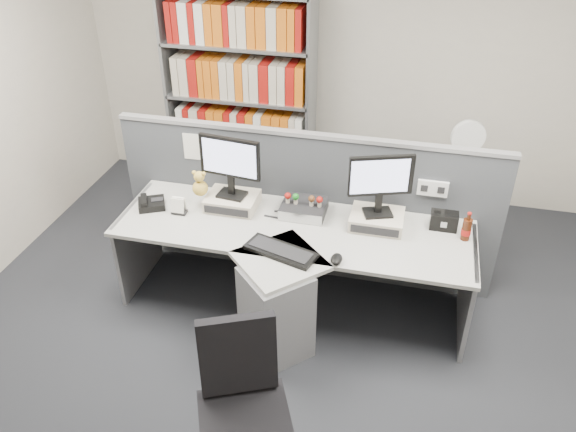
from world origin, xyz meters
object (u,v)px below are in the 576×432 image
(monitor_right, at_px, (381,180))
(keyboard, at_px, (281,251))
(monitor_left, at_px, (230,162))
(speaker, at_px, (444,221))
(filing_cabinet, at_px, (455,207))
(desk_fan, at_px, (467,140))
(desk_phone, at_px, (151,203))
(desk, at_px, (286,274))
(cola_bottle, at_px, (466,229))
(office_chair, at_px, (243,406))
(desktop_pc, at_px, (304,208))
(desk_calendar, at_px, (179,207))
(shelving_unit, at_px, (241,101))
(mouse, at_px, (336,259))

(monitor_right, height_order, keyboard, monitor_right)
(monitor_left, bearing_deg, monitor_right, 0.00)
(speaker, bearing_deg, monitor_right, -170.78)
(filing_cabinet, height_order, desk_fan, desk_fan)
(monitor_left, xyz_separation_m, filing_cabinet, (1.72, 1.02, -0.76))
(monitor_right, xyz_separation_m, keyboard, (-0.60, -0.49, -0.36))
(monitor_left, height_order, desk_phone, monitor_left)
(speaker, bearing_deg, desk, -156.45)
(monitor_left, relative_size, filing_cabinet, 0.68)
(desk, distance_m, cola_bottle, 1.31)
(desk_phone, relative_size, cola_bottle, 1.16)
(office_chair, bearing_deg, cola_bottle, 54.50)
(desktop_pc, distance_m, desk_calendar, 0.94)
(shelving_unit, bearing_deg, office_chair, -72.68)
(keyboard, relative_size, mouse, 4.32)
(desk, xyz_separation_m, speaker, (1.06, 0.46, 0.33))
(desk_fan, xyz_separation_m, office_chair, (-1.14, -2.65, -0.46))
(desk_fan, height_order, office_chair, desk_fan)
(desk, xyz_separation_m, desk_fan, (1.20, 1.40, 0.54))
(desk_phone, bearing_deg, cola_bottle, 2.98)
(office_chair, bearing_deg, shelving_unit, 107.32)
(desk, height_order, desk_fan, desk_fan)
(monitor_right, xyz_separation_m, cola_bottle, (0.62, -0.03, -0.30))
(desk_phone, relative_size, desk_fan, 0.53)
(cola_bottle, bearing_deg, desk, -163.55)
(desk, relative_size, shelving_unit, 1.30)
(desktop_pc, relative_size, mouse, 2.66)
(desktop_pc, xyz_separation_m, mouse, (0.34, -0.54, -0.02))
(keyboard, xyz_separation_m, mouse, (0.38, -0.01, 0.01))
(desktop_pc, bearing_deg, filing_cabinet, 40.06)
(monitor_left, distance_m, mouse, 1.08)
(speaker, xyz_separation_m, cola_bottle, (0.15, -0.10, 0.02))
(monitor_right, bearing_deg, desk_phone, -175.03)
(cola_bottle, bearing_deg, desk_calendar, -175.83)
(cola_bottle, bearing_deg, shelving_unit, 144.71)
(desktop_pc, height_order, keyboard, desktop_pc)
(desk_phone, relative_size, filing_cabinet, 0.36)
(keyboard, bearing_deg, mouse, -1.54)
(desk_fan, bearing_deg, desk, -130.62)
(monitor_right, relative_size, keyboard, 0.87)
(speaker, bearing_deg, keyboard, -152.08)
(keyboard, xyz_separation_m, shelving_unit, (-0.89, 1.95, 0.24))
(speaker, bearing_deg, mouse, -139.84)
(monitor_left, distance_m, desk_calendar, 0.52)
(monitor_right, bearing_deg, cola_bottle, -2.48)
(desk, xyz_separation_m, desk_phone, (-1.12, 0.24, 0.30))
(desk, xyz_separation_m, mouse, (0.37, -0.12, 0.29))
(shelving_unit, xyz_separation_m, filing_cabinet, (2.10, -0.45, -0.63))
(mouse, xyz_separation_m, desk_calendar, (-1.25, 0.32, 0.03))
(monitor_right, bearing_deg, shelving_unit, 135.36)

